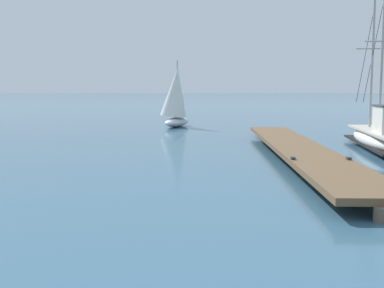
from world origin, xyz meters
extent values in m
cube|color=brown|center=(6.61, 16.47, 0.37)|extent=(2.55, 16.45, 0.16)
cylinder|color=brown|center=(6.23, 8.29, 0.15)|extent=(0.36, 0.36, 0.29)
cylinder|color=brown|center=(6.48, 13.74, 0.15)|extent=(0.36, 0.36, 0.29)
cylinder|color=brown|center=(6.73, 19.20, 0.15)|extent=(0.36, 0.36, 0.29)
cylinder|color=brown|center=(6.98, 24.65, 0.15)|extent=(0.36, 0.36, 0.29)
cube|color=#333338|center=(5.66, 13.23, 0.49)|extent=(0.13, 0.21, 0.08)
cube|color=#333338|center=(7.25, 13.16, 0.49)|extent=(0.13, 0.21, 0.08)
ellipsoid|color=silver|center=(10.57, 18.92, 0.38)|extent=(2.59, 7.21, 0.77)
cube|color=#B2AD9E|center=(10.57, 18.92, 0.73)|extent=(2.30, 6.48, 0.08)
cube|color=black|center=(10.57, 18.92, 0.21)|extent=(2.58, 7.07, 0.08)
cylinder|color=#B2ADA3|center=(10.62, 19.27, 3.63)|extent=(0.11, 0.11, 5.74)
cylinder|color=#B2ADA3|center=(10.62, 19.27, 4.38)|extent=(1.43, 0.26, 0.06)
cylinder|color=#333338|center=(10.85, 20.81, 3.92)|extent=(0.45, 2.95, 4.24)
cylinder|color=#B2ADA3|center=(10.85, 20.84, 3.55)|extent=(0.11, 0.11, 5.58)
cylinder|color=#B2ADA3|center=(10.85, 20.84, 4.20)|extent=(1.43, 0.26, 0.06)
cylinder|color=#333338|center=(11.07, 22.33, 3.83)|extent=(0.44, 2.87, 4.12)
ellipsoid|color=silver|center=(2.19, 30.63, 0.30)|extent=(2.12, 3.53, 0.60)
cylinder|color=#B2ADA3|center=(2.22, 30.73, 2.40)|extent=(0.08, 0.08, 3.61)
cone|color=silver|center=(2.11, 30.40, 2.22)|extent=(2.42, 2.23, 3.23)
camera|label=1|loc=(2.41, -0.55, 2.53)|focal=45.43mm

